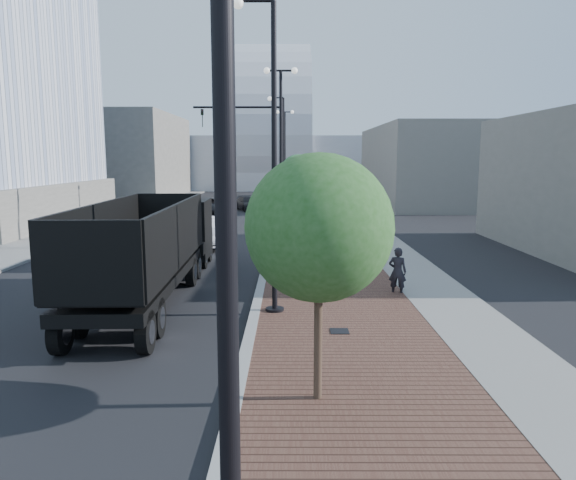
{
  "coord_description": "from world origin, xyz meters",
  "views": [
    {
      "loc": [
        1.05,
        -5.76,
        4.73
      ],
      "look_at": [
        1.0,
        12.0,
        2.0
      ],
      "focal_mm": 33.13,
      "sensor_mm": 36.0,
      "label": 1
    }
  ],
  "objects_px": {
    "dump_truck": "(165,246)",
    "white_sedan": "(201,232)",
    "pedestrian": "(397,272)",
    "dark_car_mid": "(213,206)"
  },
  "relations": [
    {
      "from": "dump_truck",
      "to": "dark_car_mid",
      "type": "height_order",
      "value": "dump_truck"
    },
    {
      "from": "pedestrian",
      "to": "white_sedan",
      "type": "bearing_deg",
      "value": -31.63
    },
    {
      "from": "dark_car_mid",
      "to": "pedestrian",
      "type": "distance_m",
      "value": 29.58
    },
    {
      "from": "dump_truck",
      "to": "dark_car_mid",
      "type": "bearing_deg",
      "value": 92.84
    },
    {
      "from": "white_sedan",
      "to": "pedestrian",
      "type": "height_order",
      "value": "pedestrian"
    },
    {
      "from": "white_sedan",
      "to": "dark_car_mid",
      "type": "height_order",
      "value": "white_sedan"
    },
    {
      "from": "white_sedan",
      "to": "dark_car_mid",
      "type": "bearing_deg",
      "value": 77.77
    },
    {
      "from": "dark_car_mid",
      "to": "dump_truck",
      "type": "bearing_deg",
      "value": -102.34
    },
    {
      "from": "dump_truck",
      "to": "white_sedan",
      "type": "bearing_deg",
      "value": 89.24
    },
    {
      "from": "dump_truck",
      "to": "pedestrian",
      "type": "xyz_separation_m",
      "value": [
        8.47,
        -1.85,
        -0.57
      ]
    }
  ]
}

